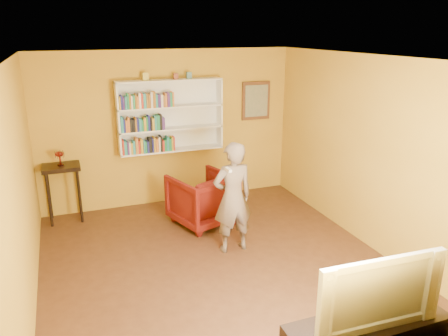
{
  "coord_description": "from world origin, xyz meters",
  "views": [
    {
      "loc": [
        -1.75,
        -4.86,
        3.03
      ],
      "look_at": [
        0.37,
        0.75,
        1.1
      ],
      "focal_mm": 35.0,
      "sensor_mm": 36.0,
      "label": 1
    }
  ],
  "objects_px": {
    "console_table": "(62,175)",
    "person": "(233,198)",
    "armchair": "(203,199)",
    "bookshelf": "(170,116)",
    "television": "(372,287)",
    "ruby_lustre": "(60,155)"
  },
  "relations": [
    {
      "from": "console_table",
      "to": "ruby_lustre",
      "type": "xyz_separation_m",
      "value": [
        -0.0,
        0.0,
        0.33
      ]
    },
    {
      "from": "armchair",
      "to": "person",
      "type": "xyz_separation_m",
      "value": [
        0.12,
        -1.01,
        0.38
      ]
    },
    {
      "from": "television",
      "to": "armchair",
      "type": "bearing_deg",
      "value": 98.56
    },
    {
      "from": "bookshelf",
      "to": "ruby_lustre",
      "type": "bearing_deg",
      "value": -175.05
    },
    {
      "from": "console_table",
      "to": "television",
      "type": "height_order",
      "value": "television"
    },
    {
      "from": "armchair",
      "to": "television",
      "type": "xyz_separation_m",
      "value": [
        0.38,
        -3.61,
        0.47
      ]
    },
    {
      "from": "person",
      "to": "ruby_lustre",
      "type": "bearing_deg",
      "value": -43.82
    },
    {
      "from": "bookshelf",
      "to": "person",
      "type": "xyz_separation_m",
      "value": [
        0.35,
        -2.06,
        -0.8
      ]
    },
    {
      "from": "armchair",
      "to": "person",
      "type": "relative_size",
      "value": 0.58
    },
    {
      "from": "bookshelf",
      "to": "console_table",
      "type": "bearing_deg",
      "value": -175.05
    },
    {
      "from": "ruby_lustre",
      "to": "armchair",
      "type": "relative_size",
      "value": 0.25
    },
    {
      "from": "console_table",
      "to": "person",
      "type": "distance_m",
      "value": 2.9
    },
    {
      "from": "bookshelf",
      "to": "ruby_lustre",
      "type": "height_order",
      "value": "bookshelf"
    },
    {
      "from": "ruby_lustre",
      "to": "person",
      "type": "distance_m",
      "value": 2.92
    },
    {
      "from": "bookshelf",
      "to": "console_table",
      "type": "xyz_separation_m",
      "value": [
        -1.84,
        -0.16,
        -0.81
      ]
    },
    {
      "from": "ruby_lustre",
      "to": "person",
      "type": "bearing_deg",
      "value": -40.98
    },
    {
      "from": "person",
      "to": "television",
      "type": "bearing_deg",
      "value": 92.93
    },
    {
      "from": "console_table",
      "to": "ruby_lustre",
      "type": "bearing_deg",
      "value": 153.43
    },
    {
      "from": "bookshelf",
      "to": "person",
      "type": "height_order",
      "value": "bookshelf"
    },
    {
      "from": "console_table",
      "to": "ruby_lustre",
      "type": "relative_size",
      "value": 4.09
    },
    {
      "from": "television",
      "to": "bookshelf",
      "type": "bearing_deg",
      "value": 100.03
    },
    {
      "from": "ruby_lustre",
      "to": "armchair",
      "type": "bearing_deg",
      "value": -23.35
    }
  ]
}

